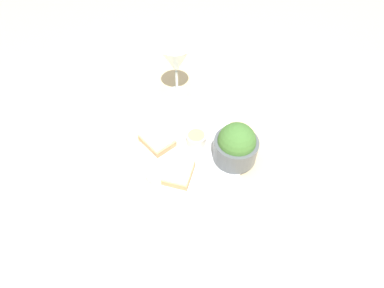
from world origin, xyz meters
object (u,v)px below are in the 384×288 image
salad_bowl (236,145)px  fork (99,184)px  wine_glass (176,60)px  cheese_toast_far (179,172)px  cheese_toast_near (157,140)px  sauce_ramekin (196,138)px

salad_bowl → fork: bearing=-83.6°
wine_glass → fork: size_ratio=1.02×
cheese_toast_far → wine_glass: size_ratio=0.58×
cheese_toast_near → fork: (0.11, -0.15, -0.02)m
sauce_ramekin → wine_glass: (-0.23, -0.03, 0.09)m
sauce_ramekin → salad_bowl: bearing=55.9°
cheese_toast_near → wine_glass: size_ratio=0.64×
sauce_ramekin → cheese_toast_far: size_ratio=0.56×
cheese_toast_far → salad_bowl: bearing=105.3°
wine_glass → salad_bowl: bearing=23.4°
salad_bowl → cheese_toast_near: salad_bowl is taller
fork → wine_glass: bearing=146.1°
wine_glass → fork: wine_glass is taller
cheese_toast_near → fork: bearing=-53.8°
salad_bowl → cheese_toast_near: (-0.07, -0.20, -0.04)m
salad_bowl → sauce_ramekin: (-0.06, -0.09, -0.03)m
fork → cheese_toast_far: bearing=89.4°
sauce_ramekin → wine_glass: size_ratio=0.33×
salad_bowl → cheese_toast_far: size_ratio=1.14×
fork → sauce_ramekin: bearing=111.7°
sauce_ramekin → wine_glass: bearing=-171.6°
salad_bowl → cheese_toast_far: salad_bowl is taller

